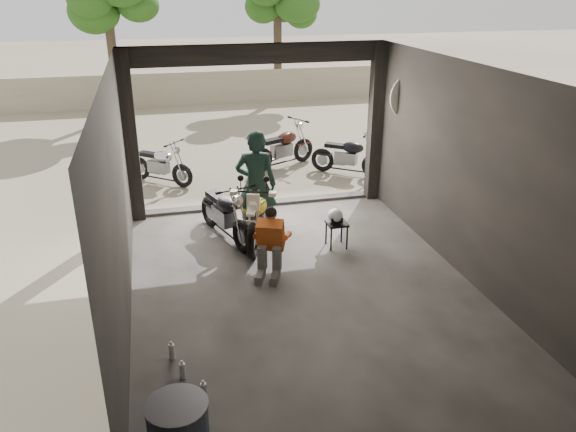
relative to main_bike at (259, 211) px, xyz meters
name	(u,v)px	position (x,y,z in m)	size (l,w,h in m)	color
ground	(305,291)	(0.32, -1.85, -0.57)	(80.00, 80.00, 0.00)	#7A6D56
garage	(296,198)	(0.32, -1.30, 0.71)	(7.00, 7.13, 3.20)	#2D2B28
boundary_wall	(204,88)	(0.32, 12.15, 0.03)	(18.00, 0.30, 1.20)	gray
tree_right	(277,1)	(3.12, 12.15, 2.99)	(2.20, 2.20, 5.00)	#382B1E
main_bike	(259,211)	(0.00, 0.00, 0.00)	(0.70, 1.71, 1.14)	beige
left_bike	(224,210)	(-0.57, 0.26, -0.02)	(0.67, 1.62, 1.10)	black
outside_bike_a	(160,162)	(-1.57, 3.54, -0.06)	(0.62, 1.50, 1.02)	black
outside_bike_b	(283,145)	(1.39, 4.06, 0.00)	(0.69, 1.68, 1.13)	#41170F
outside_bike_c	(348,153)	(2.73, 3.12, -0.04)	(0.65, 1.58, 1.07)	black
rider	(256,185)	(0.00, 0.21, 0.41)	(0.71, 0.47, 1.96)	black
mechanic	(269,245)	(-0.09, -1.28, -0.04)	(0.54, 0.73, 1.06)	#C6571A
stool	(337,226)	(1.23, -0.56, -0.17)	(0.34, 0.34, 0.47)	black
helmet	(335,216)	(1.20, -0.55, 0.02)	(0.26, 0.27, 0.24)	silver
sign_post	(411,118)	(3.11, 0.83, 1.28)	(0.90, 0.08, 2.70)	black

